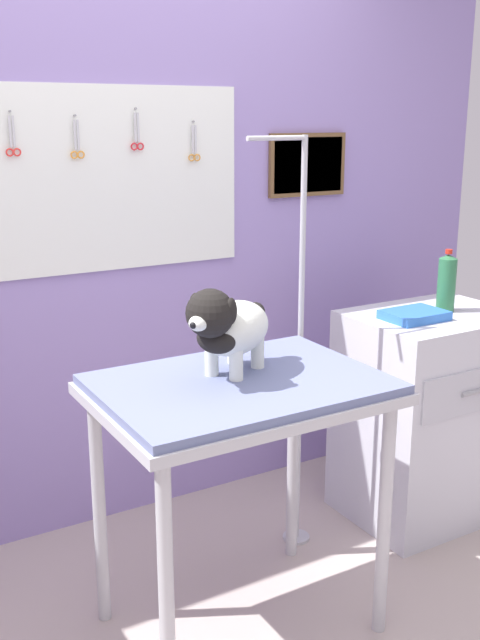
{
  "coord_description": "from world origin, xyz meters",
  "views": [
    {
      "loc": [
        -0.98,
        -1.55,
        1.68
      ],
      "look_at": [
        0.14,
        0.37,
        1.07
      ],
      "focal_mm": 41.83,
      "sensor_mm": 36.0,
      "label": 1
    }
  ],
  "objects_px": {
    "grooming_arm": "(298,365)",
    "cabinet_right": "(428,414)",
    "grooming_table": "(240,409)",
    "soda_bottle": "(447,283)",
    "dog": "(228,327)"
  },
  "relations": [
    {
      "from": "dog",
      "to": "cabinet_right",
      "type": "distance_m",
      "value": 1.27
    },
    {
      "from": "grooming_table",
      "to": "soda_bottle",
      "type": "xyz_separation_m",
      "value": [
        1.16,
        0.28,
        0.23
      ]
    },
    {
      "from": "grooming_arm",
      "to": "cabinet_right",
      "type": "height_order",
      "value": "grooming_arm"
    },
    {
      "from": "grooming_arm",
      "to": "dog",
      "type": "relative_size",
      "value": 4.06
    },
    {
      "from": "cabinet_right",
      "to": "soda_bottle",
      "type": "xyz_separation_m",
      "value": [
        0.07,
        0.01,
        0.57
      ]
    },
    {
      "from": "grooming_arm",
      "to": "dog",
      "type": "xyz_separation_m",
      "value": [
        -0.47,
        -0.29,
        0.29
      ]
    },
    {
      "from": "dog",
      "to": "soda_bottle",
      "type": "bearing_deg",
      "value": 10.77
    },
    {
      "from": "soda_bottle",
      "to": "grooming_table",
      "type": "bearing_deg",
      "value": -166.44
    },
    {
      "from": "soda_bottle",
      "to": "dog",
      "type": "bearing_deg",
      "value": -169.23
    },
    {
      "from": "grooming_arm",
      "to": "cabinet_right",
      "type": "bearing_deg",
      "value": -7.06
    },
    {
      "from": "grooming_arm",
      "to": "cabinet_right",
      "type": "xyz_separation_m",
      "value": [
        0.63,
        -0.08,
        -0.31
      ]
    },
    {
      "from": "dog",
      "to": "soda_bottle",
      "type": "relative_size",
      "value": 1.53
    },
    {
      "from": "grooming_table",
      "to": "soda_bottle",
      "type": "relative_size",
      "value": 3.45
    },
    {
      "from": "grooming_table",
      "to": "grooming_arm",
      "type": "relative_size",
      "value": 0.56
    },
    {
      "from": "grooming_arm",
      "to": "grooming_table",
      "type": "bearing_deg",
      "value": -143.26
    }
  ]
}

